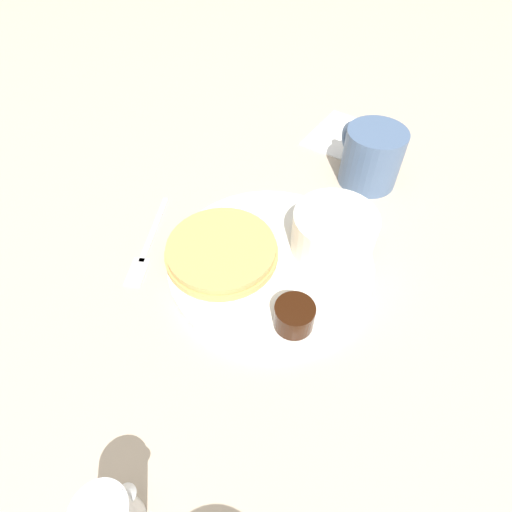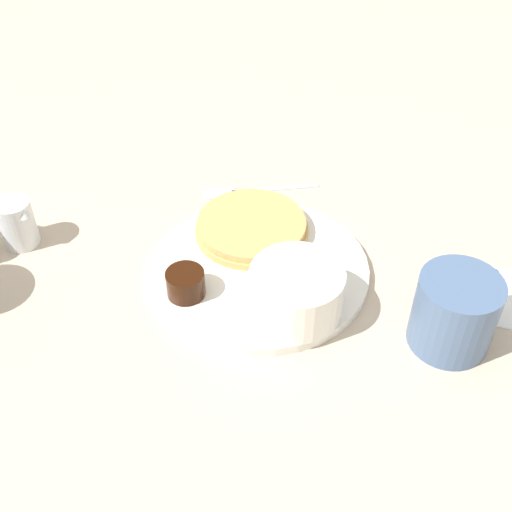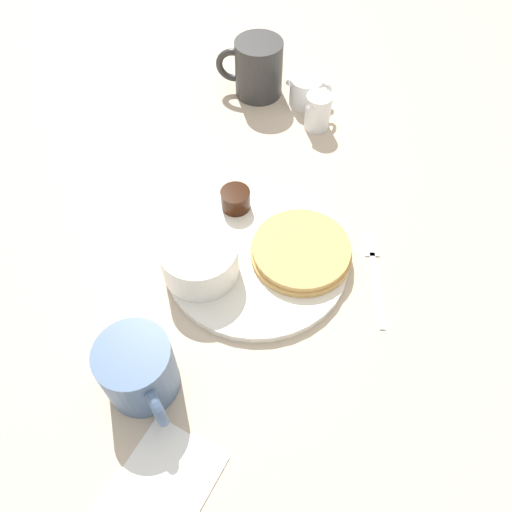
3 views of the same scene
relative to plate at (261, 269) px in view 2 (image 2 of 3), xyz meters
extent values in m
plane|color=#C6B299|center=(0.00, 0.00, -0.01)|extent=(4.00, 4.00, 0.00)
cylinder|color=white|center=(0.00, 0.00, 0.00)|extent=(0.25, 0.25, 0.01)
cylinder|color=tan|center=(-0.02, 0.06, 0.01)|extent=(0.14, 0.14, 0.01)
cylinder|color=tan|center=(-0.02, 0.06, 0.02)|extent=(0.13, 0.13, 0.01)
cylinder|color=white|center=(0.04, -0.06, 0.03)|extent=(0.10, 0.10, 0.05)
cylinder|color=white|center=(0.04, -0.06, 0.05)|extent=(0.08, 0.08, 0.01)
cylinder|color=black|center=(-0.08, -0.05, 0.02)|extent=(0.04, 0.04, 0.03)
cylinder|color=white|center=(0.04, -0.08, 0.02)|extent=(0.04, 0.04, 0.02)
sphere|color=white|center=(0.04, -0.08, 0.04)|extent=(0.02, 0.02, 0.02)
cylinder|color=slate|center=(0.20, -0.08, 0.04)|extent=(0.08, 0.08, 0.08)
torus|color=slate|center=(0.23, -0.05, 0.04)|extent=(0.05, 0.05, 0.05)
cylinder|color=white|center=(-0.29, 0.03, 0.02)|extent=(0.04, 0.04, 0.06)
torus|color=white|center=(-0.31, 0.04, 0.03)|extent=(0.03, 0.02, 0.03)
cone|color=white|center=(-0.27, 0.02, 0.05)|extent=(0.01, 0.01, 0.01)
cube|color=silver|center=(0.01, 0.16, 0.00)|extent=(0.12, 0.03, 0.00)
cube|color=silver|center=(-0.06, 0.15, 0.00)|extent=(0.04, 0.03, 0.00)
camera|label=1|loc=(-0.29, -0.09, 0.37)|focal=28.00mm
camera|label=2|loc=(0.04, -0.53, 0.50)|focal=45.00mm
camera|label=3|loc=(0.38, 0.09, 0.55)|focal=35.00mm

